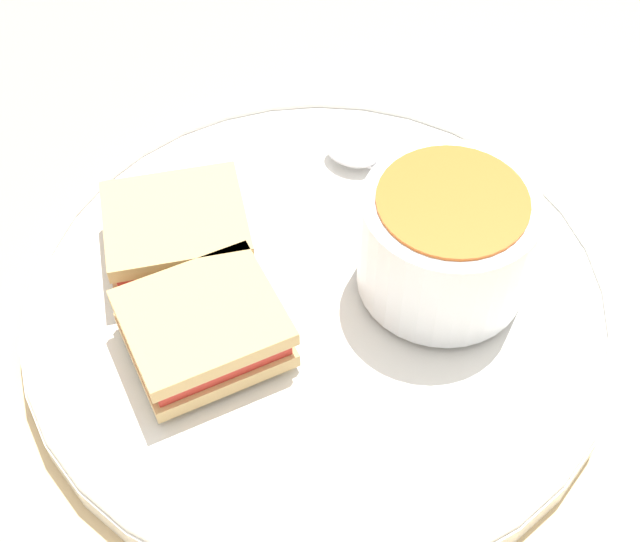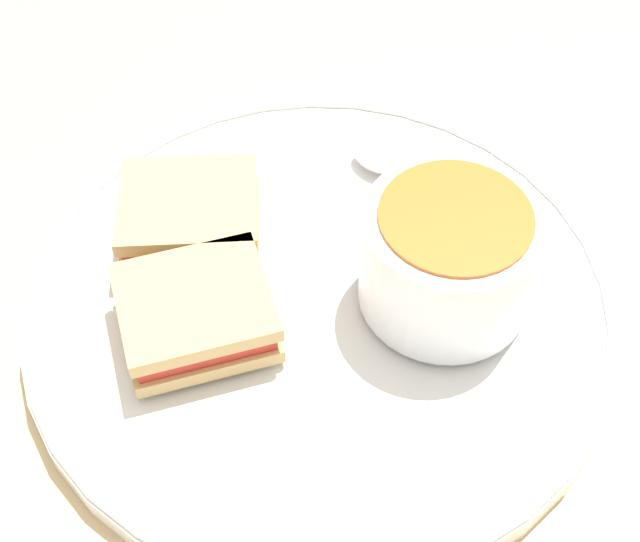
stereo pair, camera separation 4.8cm
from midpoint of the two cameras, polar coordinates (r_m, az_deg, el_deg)
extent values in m
plane|color=#D1B27F|center=(0.51, -2.69, -2.84)|extent=(2.40, 2.40, 0.00)
cylinder|color=white|center=(0.50, -2.72, -2.31)|extent=(0.33, 0.33, 0.02)
torus|color=white|center=(0.49, -2.76, -1.66)|extent=(0.33, 0.33, 0.01)
cylinder|color=white|center=(0.50, 4.99, -0.47)|extent=(0.05, 0.05, 0.01)
cylinder|color=white|center=(0.47, 5.22, 1.67)|extent=(0.09, 0.09, 0.06)
cylinder|color=orange|center=(0.45, 5.50, 4.17)|extent=(0.08, 0.08, 0.01)
cube|color=silver|center=(0.54, 4.14, 5.49)|extent=(0.03, 0.08, 0.00)
ellipsoid|color=silver|center=(0.56, -0.87, 7.50)|extent=(0.03, 0.04, 0.01)
cube|color=tan|center=(0.52, -11.63, 1.63)|extent=(0.09, 0.10, 0.01)
cube|color=#B72D23|center=(0.51, -11.80, 2.34)|extent=(0.09, 0.09, 0.01)
cube|color=tan|center=(0.50, -11.98, 3.07)|extent=(0.09, 0.10, 0.01)
cube|color=tan|center=(0.47, -10.20, -4.51)|extent=(0.10, 0.10, 0.01)
cube|color=#B72D23|center=(0.47, -10.37, -3.83)|extent=(0.09, 0.09, 0.01)
cube|color=tan|center=(0.46, -10.54, -3.13)|extent=(0.10, 0.10, 0.01)
camera|label=1|loc=(0.02, -92.87, -3.59)|focal=50.00mm
camera|label=2|loc=(0.02, 87.13, 3.59)|focal=50.00mm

